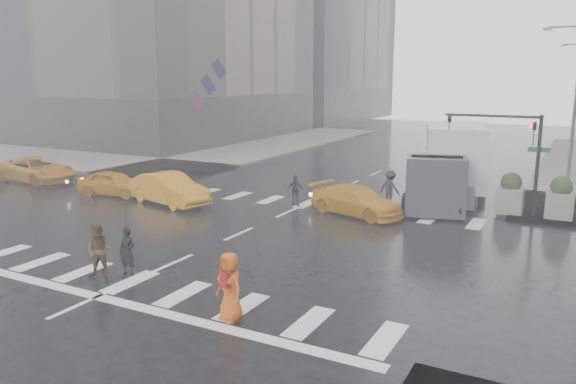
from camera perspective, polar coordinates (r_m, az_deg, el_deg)
The scene contains 19 objects.
ground at distance 22.26m, azimuth -5.00°, elevation -4.26°, with size 120.00×120.00×0.00m, color black.
sidewalk_nw at distance 47.60m, azimuth -13.25°, elevation 4.12°, with size 35.00×35.00×0.15m, color slate.
road_markings at distance 22.26m, azimuth -5.00°, elevation -4.24°, with size 18.00×48.00×0.01m, color silver, non-canonical shape.
traffic_signal_pole at distance 26.20m, azimuth 21.99°, elevation 4.53°, with size 4.45×0.42×4.50m.
street_lamp_near at distance 35.92m, azimuth 27.02°, elevation 8.61°, with size 2.15×0.22×9.00m.
planter_west at distance 27.01m, azimuth 17.46°, elevation 0.23°, with size 1.10×1.10×1.80m.
planter_mid at distance 26.73m, azimuth 21.66°, elevation -0.18°, with size 1.10×1.10×1.80m.
planter_east at distance 26.60m, azimuth 25.93°, elevation -0.59°, with size 1.10×1.10×1.80m.
flag_cluster at distance 45.22m, azimuth -8.44°, elevation 10.99°, with size 2.87×3.06×4.69m.
pedestrian_black at distance 18.00m, azimuth -16.17°, elevation -3.05°, with size 1.11×1.13×2.43m.
pedestrian_brown at distance 18.22m, azimuth -18.61°, elevation -5.70°, with size 0.82×0.64×1.70m, color #402E17.
pedestrian_orange at distance 14.41m, azimuth -5.94°, elevation -9.53°, with size 1.01×0.83×1.79m.
pedestrian_far_a at distance 26.65m, azimuth 0.80°, elevation 0.12°, with size 0.88×0.54×1.50m, color black.
pedestrian_far_b at distance 27.16m, azimuth 10.32°, elevation 0.37°, with size 1.11×0.61×1.71m, color black.
taxi_front at distance 30.49m, azimuth -17.29°, elevation 0.87°, with size 1.53×3.81×1.30m, color orange.
taxi_mid at distance 27.71m, azimuth -11.98°, elevation 0.32°, with size 1.60×4.60×1.51m, color orange.
taxi_rear at distance 25.23m, azimuth 6.98°, elevation -0.87°, with size 1.82×3.96×1.30m, color orange.
taxi_far at distance 36.08m, azimuth -24.15°, elevation 2.09°, with size 2.39×4.59×1.44m, color orange.
box_truck at distance 27.94m, azimuth 16.07°, elevation 2.81°, with size 2.65×7.07×3.76m.
Camera 1 is at (11.76, -17.89, 6.10)m, focal length 35.00 mm.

